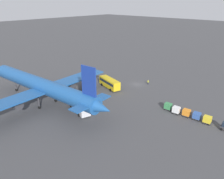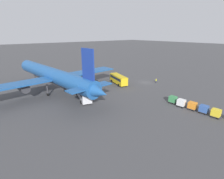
# 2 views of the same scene
# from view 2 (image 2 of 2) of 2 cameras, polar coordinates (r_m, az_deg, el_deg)

# --- Properties ---
(ground_plane) EXTENTS (600.00, 600.00, 0.00)m
(ground_plane) POSITION_cam_2_polar(r_m,az_deg,el_deg) (70.88, 10.75, 2.24)
(ground_plane) COLOR #424244
(airplane) EXTENTS (52.97, 46.08, 15.61)m
(airplane) POSITION_cam_2_polar(r_m,az_deg,el_deg) (59.59, -18.75, 4.40)
(airplane) COLOR #1E5193
(airplane) RESTS_ON ground
(shuttle_bus_near) EXTENTS (10.51, 5.44, 3.39)m
(shuttle_bus_near) POSITION_cam_2_polar(r_m,az_deg,el_deg) (67.45, 2.14, 3.52)
(shuttle_bus_near) COLOR gold
(shuttle_bus_near) RESTS_ON ground
(shuttle_bus_far) EXTENTS (11.07, 5.85, 3.36)m
(shuttle_bus_far) POSITION_cam_2_polar(r_m,az_deg,el_deg) (52.53, -9.41, -1.03)
(shuttle_bus_far) COLOR silver
(shuttle_bus_far) RESTS_ON ground
(worker_person) EXTENTS (0.38, 0.38, 1.74)m
(worker_person) POSITION_cam_2_polar(r_m,az_deg,el_deg) (71.13, 14.18, 2.78)
(worker_person) COLOR #1E1E2D
(worker_person) RESTS_ON ground
(cargo_cart_yellow) EXTENTS (2.12, 1.83, 2.06)m
(cargo_cart_yellow) POSITION_cam_2_polar(r_m,az_deg,el_deg) (47.71, 30.84, -6.55)
(cargo_cart_yellow) COLOR #38383D
(cargo_cart_yellow) RESTS_ON ground
(cargo_cart_blue) EXTENTS (2.12, 1.83, 2.06)m
(cargo_cart_blue) POSITION_cam_2_polar(r_m,az_deg,el_deg) (48.63, 27.80, -5.60)
(cargo_cart_blue) COLOR #38383D
(cargo_cart_blue) RESTS_ON ground
(cargo_cart_orange) EXTENTS (2.12, 1.83, 2.06)m
(cargo_cart_orange) POSITION_cam_2_polar(r_m,az_deg,el_deg) (49.48, 24.75, -4.76)
(cargo_cart_orange) COLOR #38383D
(cargo_cart_orange) RESTS_ON ground
(cargo_cart_white) EXTENTS (2.12, 1.83, 2.06)m
(cargo_cart_white) POSITION_cam_2_polar(r_m,az_deg,el_deg) (50.26, 21.68, -4.00)
(cargo_cart_white) COLOR #38383D
(cargo_cart_white) RESTS_ON ground
(cargo_cart_green) EXTENTS (2.12, 1.83, 2.06)m
(cargo_cart_green) POSITION_cam_2_polar(r_m,az_deg,el_deg) (51.91, 19.25, -3.03)
(cargo_cart_green) COLOR #38383D
(cargo_cart_green) RESTS_ON ground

